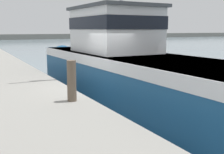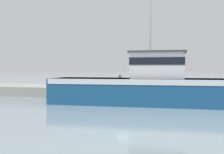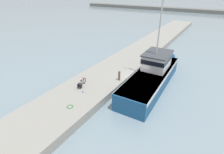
{
  "view_description": "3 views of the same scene",
  "coord_description": "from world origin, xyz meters",
  "px_view_note": "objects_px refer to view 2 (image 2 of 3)",
  "views": [
    {
      "loc": [
        -3.82,
        -8.22,
        2.62
      ],
      "look_at": [
        -0.66,
        -2.13,
        1.46
      ],
      "focal_mm": 45.0,
      "sensor_mm": 36.0,
      "label": 1
    },
    {
      "loc": [
        19.99,
        3.22,
        2.41
      ],
      "look_at": [
        0.22,
        -1.75,
        1.78
      ],
      "focal_mm": 45.0,
      "sensor_mm": 36.0,
      "label": 2
    },
    {
      "loc": [
        6.58,
        -16.15,
        9.86
      ],
      "look_at": [
        -2.07,
        -2.12,
        1.28
      ],
      "focal_mm": 28.0,
      "sensor_mm": 36.0,
      "label": 3
    }
  ],
  "objects_px": {
    "mooring_post": "(120,82)",
    "water_bottle_by_bike": "(79,85)",
    "bicycle_touring": "(91,82)",
    "fishing_boat_main": "(146,85)"
  },
  "relations": [
    {
      "from": "bicycle_touring",
      "to": "water_bottle_by_bike",
      "type": "xyz_separation_m",
      "value": [
        0.89,
        -0.81,
        -0.22
      ]
    },
    {
      "from": "bicycle_touring",
      "to": "mooring_post",
      "type": "relative_size",
      "value": 1.59
    },
    {
      "from": "mooring_post",
      "to": "water_bottle_by_bike",
      "type": "xyz_separation_m",
      "value": [
        -1.69,
        -4.03,
        -0.42
      ]
    },
    {
      "from": "bicycle_touring",
      "to": "mooring_post",
      "type": "distance_m",
      "value": 4.13
    },
    {
      "from": "bicycle_touring",
      "to": "water_bottle_by_bike",
      "type": "height_order",
      "value": "bicycle_touring"
    },
    {
      "from": "bicycle_touring",
      "to": "mooring_post",
      "type": "bearing_deg",
      "value": 38.34
    },
    {
      "from": "fishing_boat_main",
      "to": "water_bottle_by_bike",
      "type": "relative_size",
      "value": 70.18
    },
    {
      "from": "mooring_post",
      "to": "water_bottle_by_bike",
      "type": "bearing_deg",
      "value": -112.72
    },
    {
      "from": "fishing_boat_main",
      "to": "mooring_post",
      "type": "height_order",
      "value": "fishing_boat_main"
    },
    {
      "from": "fishing_boat_main",
      "to": "bicycle_touring",
      "type": "height_order",
      "value": "fishing_boat_main"
    }
  ]
}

